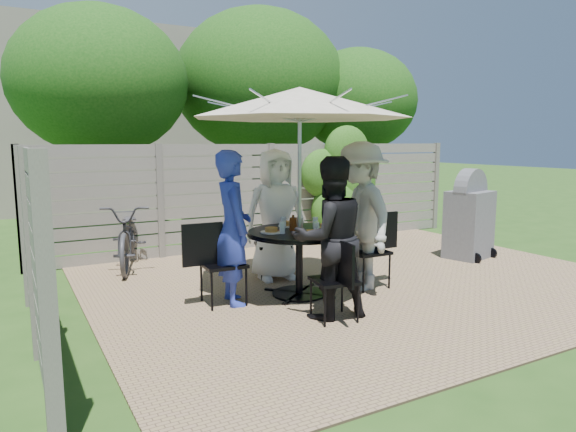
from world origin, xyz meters
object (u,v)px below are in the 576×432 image
person_front (330,238)px  plate_back (288,224)px  plate_extra (323,232)px  syrup_jug (293,224)px  bbq_grill (469,218)px  glass_front (316,228)px  plate_front (311,234)px  glass_back (283,222)px  umbrella (300,103)px  glass_left (282,228)px  patio_table (299,251)px  bicycle (130,235)px  chair_front (335,297)px  person_back (276,215)px  person_left (233,228)px  plate_right (326,227)px  coffee_cup (300,223)px  plate_left (271,231)px  chair_back (273,257)px  chair_right (368,266)px  person_right (360,217)px  chair_left (222,280)px  glass_right (315,223)px

person_front → plate_back: bearing=-90.0°
plate_extra → syrup_jug: (-0.19, 0.38, 0.06)m
bbq_grill → glass_front: bearing=177.1°
plate_front → glass_back: size_ratio=1.86×
umbrella → glass_left: umbrella is taller
patio_table → bicycle: (-1.49, 2.46, -0.07)m
chair_front → plate_extra: 0.89m
person_back → bicycle: (-1.60, 1.64, -0.40)m
person_left → bbq_grill: size_ratio=1.23×
plate_right → glass_front: 0.37m
glass_left → coffee_cup: 0.48m
umbrella → syrup_jug: size_ratio=18.17×
person_front → bicycle: 3.59m
plate_left → glass_front: glass_front is taller
person_left → person_front: (0.71, -0.93, -0.03)m
plate_right → chair_back: bearing=102.8°
plate_extra → bicycle: bicycle is taller
chair_right → plate_extra: size_ratio=4.07×
patio_table → bbq_grill: bearing=7.3°
person_right → chair_left: bearing=-90.0°
glass_back → person_right: bearing=-23.1°
patio_table → bbq_grill: (3.42, 0.44, 0.10)m
person_left → chair_front: bearing=-139.3°
person_left → bbq_grill: person_left is taller
person_back → syrup_jug: 0.78m
bicycle → bbq_grill: 5.32m
chair_left → chair_right: chair_left is taller
chair_right → bbq_grill: size_ratio=0.67×
coffee_cup → chair_back: bearing=89.9°
person_right → plate_front: 0.91m
plate_front → glass_front: bearing=36.2°
chair_back → syrup_jug: bearing=3.3°
plate_back → bbq_grill: (3.37, 0.08, -0.17)m
person_right → glass_left: person_right is taller
plate_right → glass_front: size_ratio=1.86×
chair_back → chair_left: (-1.09, -0.83, 0.01)m
person_right → plate_left: size_ratio=7.25×
umbrella → plate_extra: 1.53m
chair_right → syrup_jug: 1.19m
bbq_grill → umbrella: bearing=172.4°
glass_left → glass_right: bearing=14.4°
person_right → glass_back: (-0.89, 0.38, -0.06)m
plate_front → plate_extra: 0.19m
glass_front → bicycle: 3.17m
person_left → bicycle: 2.48m
glass_right → syrup_jug: (-0.32, -0.01, 0.01)m
chair_front → chair_right: size_ratio=0.92×
person_right → plate_left: person_right is taller
person_back → plate_back: size_ratio=6.89×
patio_table → bicycle: bearing=121.2°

